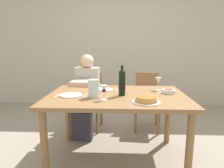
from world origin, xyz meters
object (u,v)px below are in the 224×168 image
Objects in this scene: chair_right at (147,97)px; dinner_plate_right_setting at (104,90)px; baked_tart at (146,100)px; wine_glass_right_diner at (104,89)px; dinner_plate_left_setting at (71,95)px; diner_left at (86,93)px; wine_glass_left_diner at (158,81)px; chair_left at (90,97)px; water_pitcher at (94,89)px; dining_table at (117,103)px; wine_bottle at (122,83)px; salad_bowl at (169,91)px.

dinner_plate_right_setting is at bearing 53.18° from chair_right.
wine_glass_right_diner is (-0.40, 0.07, 0.08)m from baked_tart.
dinner_plate_left_setting is 0.20× the size of diner_left.
dinner_plate_left_setting is at bearing -139.04° from dinner_plate_right_setting.
wine_glass_right_diner is at bearing -84.81° from dinner_plate_right_setting.
wine_glass_left_diner reaches higher than chair_left.
wine_glass_right_diner reaches higher than dinner_plate_right_setting.
dinner_plate_left_setting is (-0.98, -0.32, -0.11)m from wine_glass_left_diner.
diner_left reaches higher than water_pitcher.
dinner_plate_left_setting is (-0.36, 0.15, -0.10)m from wine_glass_right_diner.
wine_glass_left_diner reaches higher than dinner_plate_right_setting.
dining_table is at bearing 61.48° from wine_glass_right_diner.
dinner_plate_right_setting is 0.25× the size of chair_left.
wine_glass_left_diner reaches higher than baked_tart.
dinner_plate_left_setting is 1.10× the size of dinner_plate_right_setting.
wine_glass_right_diner is 0.68× the size of dinner_plate_right_setting.
dinner_plate_left_setting is at bearing 50.65° from chair_right.
water_pitcher reaches higher than wine_glass_right_diner.
diner_left reaches higher than chair_right.
wine_glass_left_diner reaches higher than dinner_plate_left_setting.
wine_glass_left_diner is 1.04× the size of wine_glass_right_diner.
chair_left is (-0.21, 1.02, -0.35)m from water_pitcher.
chair_left is at bearing 116.24° from dining_table.
wine_glass_right_diner reaches higher than dinner_plate_left_setting.
diner_left is (-0.52, 0.69, -0.28)m from wine_bottle.
chair_left is (-0.28, 0.69, -0.27)m from dinner_plate_right_setting.
dinner_plate_right_setting is at bearing 128.38° from diner_left.
water_pitcher is at bearing -102.75° from dinner_plate_right_setting.
salad_bowl is 0.90m from chair_right.
water_pitcher is at bearing 60.55° from chair_right.
wine_glass_left_diner is 1.03m from dinner_plate_left_setting.
dinner_plate_right_setting is (-0.16, 0.21, 0.10)m from dining_table.
water_pitcher is at bearing -162.45° from wine_bottle.
salad_bowl is at bearing -60.74° from wine_glass_left_diner.
wine_glass_left_diner is 1.20m from chair_left.
wine_bottle is 0.56m from dinner_plate_left_setting.
water_pitcher reaches higher than dining_table.
wine_bottle reaches higher than dinner_plate_left_setting.
water_pitcher is 0.27m from dinner_plate_left_setting.
wine_bottle is 0.31m from water_pitcher.
wine_glass_left_diner is 0.18× the size of chair_left.
baked_tart reaches higher than salad_bowl.
dining_table is at bearing -153.69° from wine_glass_left_diner.
water_pitcher is 0.21× the size of chair_right.
chair_right is (0.58, 1.14, -0.37)m from wine_glass_right_diner.
dining_table is 1.72× the size of chair_left.
wine_glass_left_diner is 1.07m from diner_left.
diner_left is at bearing 87.95° from dinner_plate_left_setting.
wine_glass_right_diner is (0.11, -0.10, 0.02)m from water_pitcher.
chair_right is (-0.12, 0.84, -0.29)m from salad_bowl.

